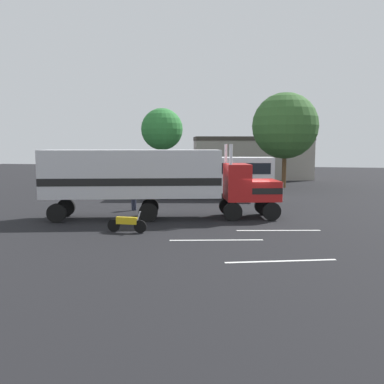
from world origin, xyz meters
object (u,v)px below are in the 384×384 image
at_px(parked_car, 104,182).
at_px(motorcycle, 127,223).
at_px(semi_truck, 151,177).
at_px(parked_bus, 207,173).
at_px(person_bystander, 134,197).
at_px(tree_left, 285,126).
at_px(tree_center, 162,129).

bearing_deg(parked_car, motorcycle, -63.35).
bearing_deg(semi_truck, parked_bus, 80.99).
xyz_separation_m(semi_truck, motorcycle, (-0.01, -4.13, -2.04)).
bearing_deg(parked_bus, motorcycle, -96.54).
bearing_deg(parked_bus, parked_car, 162.39).
height_order(person_bystander, tree_left, tree_left).
height_order(parked_bus, motorcycle, parked_bus).
bearing_deg(tree_center, parked_bus, -54.38).
bearing_deg(person_bystander, tree_center, 98.81).
distance_m(parked_bus, parked_car, 11.33).
bearing_deg(tree_center, motorcycle, -78.86).
bearing_deg(parked_car, tree_center, 50.41).
distance_m(parked_bus, motorcycle, 14.82).
relative_size(parked_car, tree_center, 0.57).
height_order(parked_car, tree_left, tree_left).
relative_size(person_bystander, tree_left, 0.17).
height_order(person_bystander, parked_bus, parked_bus).
xyz_separation_m(semi_truck, parked_bus, (1.66, 10.51, -0.46)).
bearing_deg(semi_truck, tree_center, 103.48).
relative_size(parked_car, tree_left, 0.49).
height_order(parked_bus, parked_car, parked_bus).
bearing_deg(motorcycle, tree_center, 101.14).
distance_m(tree_left, tree_center, 12.86).
xyz_separation_m(person_bystander, parked_bus, (3.73, 7.76, 1.17)).
distance_m(semi_truck, parked_car, 16.70).
relative_size(parked_bus, tree_center, 1.36).
height_order(semi_truck, parked_bus, semi_truck).
bearing_deg(parked_car, parked_bus, -17.61).
xyz_separation_m(parked_bus, tree_left, (6.54, 9.60, 4.29)).
relative_size(parked_bus, parked_car, 2.37).
bearing_deg(person_bystander, tree_left, 59.41).
bearing_deg(parked_bus, tree_center, 125.62).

